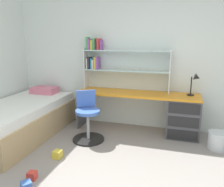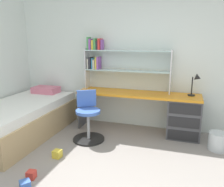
{
  "view_description": "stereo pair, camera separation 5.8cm",
  "coord_description": "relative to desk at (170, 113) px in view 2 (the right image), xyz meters",
  "views": [
    {
      "loc": [
        0.66,
        -1.74,
        1.65
      ],
      "look_at": [
        -0.29,
        1.45,
        0.85
      ],
      "focal_mm": 36.94,
      "sensor_mm": 36.0,
      "label": 1
    },
    {
      "loc": [
        0.71,
        -1.72,
        1.65
      ],
      "look_at": [
        -0.29,
        1.45,
        0.85
      ],
      "focal_mm": 36.94,
      "sensor_mm": 36.0,
      "label": 2
    }
  ],
  "objects": [
    {
      "name": "desk_lamp",
      "position": [
        0.38,
        0.04,
        0.56
      ],
      "size": [
        0.2,
        0.17,
        0.38
      ],
      "color": "black",
      "rests_on": "desk"
    },
    {
      "name": "room_shell",
      "position": [
        -1.78,
        -0.93,
        0.97
      ],
      "size": [
        5.94,
        5.91,
        2.75
      ],
      "color": "silver",
      "rests_on": "ground_plane"
    },
    {
      "name": "waste_bin",
      "position": [
        0.74,
        -0.35,
        -0.27
      ],
      "size": [
        0.29,
        0.29,
        0.27
      ],
      "primitive_type": "cylinder",
      "color": "silver",
      "rests_on": "ground_plane"
    },
    {
      "name": "bed_platform",
      "position": [
        -2.45,
        -0.77,
        -0.11
      ],
      "size": [
        1.08,
        2.09,
        0.7
      ],
      "color": "tan",
      "rests_on": "ground_plane"
    },
    {
      "name": "bookshelf_hutch",
      "position": [
        -1.07,
        0.14,
        0.87
      ],
      "size": [
        1.58,
        0.22,
        0.96
      ],
      "color": "silver",
      "rests_on": "desk"
    },
    {
      "name": "swivel_chair",
      "position": [
        -1.28,
        -0.59,
        -0.08
      ],
      "size": [
        0.52,
        0.52,
        0.81
      ],
      "color": "black",
      "rests_on": "ground_plane"
    },
    {
      "name": "desk",
      "position": [
        0.0,
        0.0,
        0.0
      ],
      "size": [
        2.15,
        0.51,
        0.71
      ],
      "color": "orange",
      "rests_on": "ground_plane"
    },
    {
      "name": "toy_block_yellow_0",
      "position": [
        -1.46,
        -1.3,
        -0.35
      ],
      "size": [
        0.12,
        0.12,
        0.11
      ],
      "primitive_type": "cube",
      "rotation": [
        0.0,
        0.0,
        3.08
      ],
      "color": "gold",
      "rests_on": "ground_plane"
    },
    {
      "name": "toy_block_blue_2",
      "position": [
        -1.42,
        -2.04,
        -0.35
      ],
      "size": [
        0.15,
        0.15,
        0.11
      ],
      "primitive_type": "cube",
      "rotation": [
        0.0,
        0.0,
        2.43
      ],
      "color": "#3860B7",
      "rests_on": "ground_plane"
    },
    {
      "name": "toy_block_red_1",
      "position": [
        -1.49,
        -1.84,
        -0.36
      ],
      "size": [
        0.11,
        0.11,
        0.1
      ],
      "primitive_type": "cube",
      "rotation": [
        0.0,
        0.0,
        0.13
      ],
      "color": "red",
      "rests_on": "ground_plane"
    }
  ]
}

